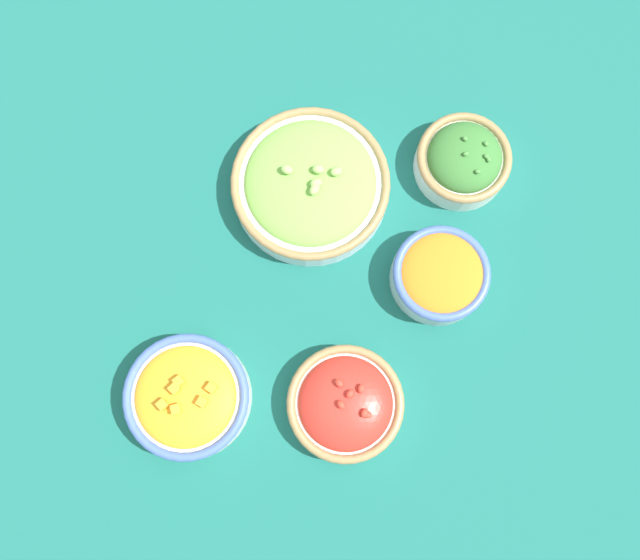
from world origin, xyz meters
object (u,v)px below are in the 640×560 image
bowl_broccoli (463,160)px  bowl_carrots (440,275)px  bowl_cherry_tomatoes (345,404)px  bowl_lettuce (310,185)px  bowl_squash (187,397)px

bowl_broccoli → bowl_carrots: (-0.17, -0.01, 0.00)m
bowl_cherry_tomatoes → bowl_lettuce: bearing=23.6°
bowl_lettuce → bowl_carrots: 0.22m
bowl_cherry_tomatoes → bowl_squash: bowl_squash is taller
bowl_cherry_tomatoes → bowl_broccoli: (0.37, -0.08, 0.00)m
bowl_carrots → bowl_broccoli: bearing=1.8°
bowl_lettuce → bowl_squash: bowl_lettuce is taller
bowl_broccoli → bowl_cherry_tomatoes: bearing=168.3°
bowl_lettuce → bowl_broccoli: bearing=-65.7°
bowl_lettuce → bowl_carrots: (-0.08, -0.20, 0.00)m
bowl_cherry_tomatoes → bowl_lettuce: (0.28, 0.12, 0.00)m
bowl_squash → bowl_lettuce: bearing=-14.2°
bowl_cherry_tomatoes → bowl_lettuce: size_ratio=0.70×
bowl_broccoli → bowl_carrots: size_ratio=1.01×
bowl_cherry_tomatoes → bowl_lettuce: 0.30m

